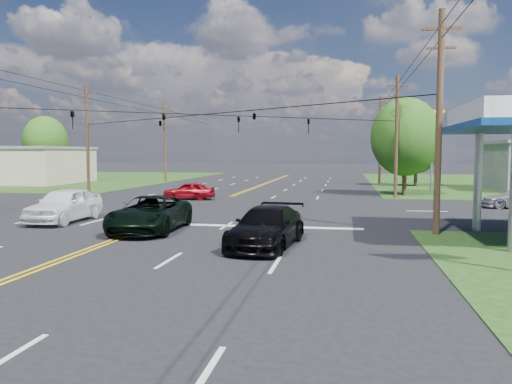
% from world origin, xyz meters
% --- Properties ---
extents(ground, '(280.00, 280.00, 0.00)m').
position_xyz_m(ground, '(0.00, 12.00, 0.00)').
color(ground, black).
rests_on(ground, ground).
extents(grass_nw, '(46.00, 48.00, 0.03)m').
position_xyz_m(grass_nw, '(-35.00, 44.00, 0.00)').
color(grass_nw, '#193812').
rests_on(grass_nw, ground).
extents(stop_bar, '(10.00, 0.50, 0.02)m').
position_xyz_m(stop_bar, '(5.00, 4.00, 0.00)').
color(stop_bar, silver).
rests_on(stop_bar, ground).
extents(retail_nw, '(16.00, 11.00, 4.00)m').
position_xyz_m(retail_nw, '(-30.00, 34.00, 2.00)').
color(retail_nw, tan).
rests_on(retail_nw, ground).
extents(pole_se, '(1.60, 0.28, 9.50)m').
position_xyz_m(pole_se, '(13.00, 3.00, 4.92)').
color(pole_se, '#41281B').
rests_on(pole_se, ground).
extents(pole_nw, '(1.60, 0.28, 9.50)m').
position_xyz_m(pole_nw, '(-13.00, 21.00, 4.92)').
color(pole_nw, '#41281B').
rests_on(pole_nw, ground).
extents(pole_ne, '(1.60, 0.28, 9.50)m').
position_xyz_m(pole_ne, '(13.00, 21.00, 4.92)').
color(pole_ne, '#41281B').
rests_on(pole_ne, ground).
extents(pole_left_far, '(1.60, 0.28, 10.00)m').
position_xyz_m(pole_left_far, '(-13.00, 40.00, 5.17)').
color(pole_left_far, '#41281B').
rests_on(pole_left_far, ground).
extents(pole_right_far, '(1.60, 0.28, 10.00)m').
position_xyz_m(pole_right_far, '(13.00, 40.00, 5.17)').
color(pole_right_far, '#41281B').
rests_on(pole_right_far, ground).
extents(span_wire_signals, '(26.00, 18.00, 1.13)m').
position_xyz_m(span_wire_signals, '(0.00, 12.00, 6.00)').
color(span_wire_signals, black).
rests_on(span_wire_signals, ground).
extents(power_lines, '(26.04, 100.00, 0.64)m').
position_xyz_m(power_lines, '(0.00, 10.00, 8.60)').
color(power_lines, black).
rests_on(power_lines, ground).
extents(tree_right_a, '(5.70, 5.70, 8.18)m').
position_xyz_m(tree_right_a, '(14.00, 24.00, 4.87)').
color(tree_right_a, '#41281B').
rests_on(tree_right_a, ground).
extents(tree_right_b, '(4.94, 4.94, 7.09)m').
position_xyz_m(tree_right_b, '(16.50, 36.00, 4.22)').
color(tree_right_b, '#41281B').
rests_on(tree_right_b, ground).
extents(tree_far_l, '(6.08, 6.08, 8.72)m').
position_xyz_m(tree_far_l, '(-32.00, 44.00, 5.19)').
color(tree_far_l, '#41281B').
rests_on(tree_far_l, ground).
extents(pickup_dkgreen, '(2.88, 5.80, 1.58)m').
position_xyz_m(pickup_dkgreen, '(0.50, 1.81, 0.79)').
color(pickup_dkgreen, black).
rests_on(pickup_dkgreen, ground).
extents(suv_black, '(2.71, 5.39, 1.50)m').
position_xyz_m(suv_black, '(6.25, -0.98, 0.75)').
color(suv_black, black).
rests_on(suv_black, ground).
extents(pickup_white, '(2.14, 5.17, 1.75)m').
position_xyz_m(pickup_white, '(-5.03, 4.00, 0.88)').
color(pickup_white, white).
rests_on(pickup_white, ground).
extents(sedan_red, '(3.98, 1.75, 1.33)m').
position_xyz_m(sedan_red, '(-2.60, 17.04, 0.67)').
color(sedan_red, maroon).
rests_on(sedan_red, ground).
extents(polesign_ne, '(2.09, 0.39, 7.56)m').
position_xyz_m(polesign_ne, '(17.00, 29.21, 5.82)').
color(polesign_ne, '#A5A5AA').
rests_on(polesign_ne, ground).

